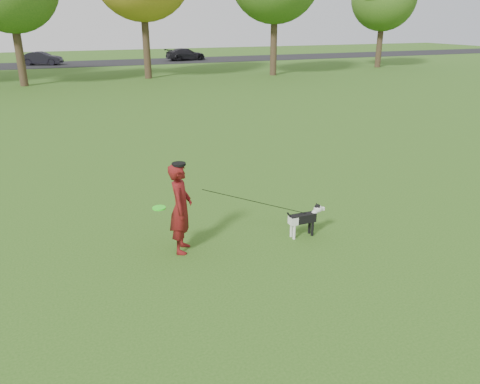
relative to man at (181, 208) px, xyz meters
name	(u,v)px	position (x,y,z in m)	size (l,w,h in m)	color
ground	(233,250)	(0.84, -0.35, -0.82)	(120.00, 120.00, 0.00)	#285116
road	(75,64)	(0.84, 39.65, -0.81)	(120.00, 7.00, 0.02)	black
man	(181,208)	(0.00, 0.00, 0.00)	(0.60, 0.39, 1.64)	#56110C
dog	(305,217)	(2.35, -0.30, -0.44)	(0.83, 0.17, 0.63)	black
car_mid	(42,58)	(-1.95, 39.65, -0.23)	(1.22, 3.50, 1.15)	black
car_right	(186,54)	(11.44, 39.65, -0.22)	(1.62, 4.00, 1.16)	black
man_held_items	(258,202)	(1.41, -0.18, -0.03)	(2.99, 0.43, 1.23)	#2CFF20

